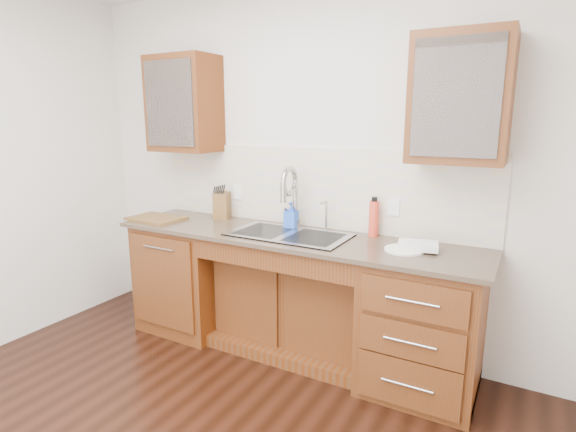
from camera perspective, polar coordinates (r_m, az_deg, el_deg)
The scene contains 23 objects.
wall_back at distance 3.42m, azimuth 3.24°, elevation 6.17°, with size 4.00×0.10×2.70m, color silver.
base_cabinet_left at distance 3.85m, azimuth -12.29°, elevation -7.32°, with size 0.70×0.62×0.88m, color #593014.
base_cabinet_center at distance 3.45m, azimuth 1.06°, elevation -11.03°, with size 1.20×0.44×0.70m, color #593014.
base_cabinet_right at distance 3.04m, azimuth 16.70°, elevation -13.03°, with size 0.70×0.62×0.88m, color #593014.
countertop at distance 3.18m, azimuth 0.22°, elevation -2.65°, with size 2.70×0.65×0.03m, color #84705B.
backsplash at distance 3.39m, azimuth 2.77°, elevation 3.63°, with size 2.70×0.02×0.59m, color beige.
sink at distance 3.19m, azimuth 0.09°, elevation -3.92°, with size 0.84×0.46×0.19m, color #9E9EA5.
faucet at distance 3.35m, azimuth 0.93°, elevation 1.89°, with size 0.04×0.04×0.40m, color #999993.
filter_tap at distance 3.27m, azimuth 4.88°, elevation 0.15°, with size 0.02×0.02×0.24m, color #999993.
upper_cabinet_left at distance 3.81m, azimuth -13.02°, elevation 13.65°, with size 0.55×0.34×0.75m, color #593014.
upper_cabinet_right at distance 2.89m, azimuth 21.05°, elevation 13.69°, with size 0.55×0.34×0.75m, color #593014.
outlet_left at distance 3.72m, azimuth -6.38°, elevation 3.02°, with size 0.08×0.01×0.12m, color white.
outlet_right at distance 3.16m, azimuth 13.28°, elevation 1.13°, with size 0.08×0.01×0.12m, color white.
soap_bottle at distance 3.33m, azimuth 0.40°, elevation 0.08°, with size 0.09×0.09×0.20m, color blue.
water_bottle at distance 3.16m, azimuth 10.83°, elevation -0.36°, with size 0.07×0.07×0.25m, color red.
plate at distance 2.88m, azimuth 14.55°, elevation -4.17°, with size 0.24×0.24×0.01m, color white.
dish_towel at distance 2.90m, azimuth 16.17°, elevation -3.61°, with size 0.24×0.17×0.04m, color white.
knife_block at distance 3.73m, azimuth -8.33°, elevation 1.37°, with size 0.12×0.19×0.21m, color #A68454.
cutting_board at distance 3.80m, azimuth -16.38°, elevation -0.29°, with size 0.43×0.30×0.02m, color olive.
cup_left_a at distance 3.84m, azimuth -13.60°, elevation 12.88°, with size 0.13×0.13×0.10m, color white.
cup_left_b at distance 3.77m, azimuth -12.26°, elevation 12.84°, with size 0.09×0.09×0.09m, color white.
cup_right_a at distance 2.90m, azimuth 18.59°, elevation 12.80°, with size 0.12×0.12×0.09m, color white.
cup_right_b at distance 2.87m, azimuth 23.28°, elevation 12.48°, with size 0.10×0.10×0.10m, color white.
Camera 1 is at (1.47, -1.27, 1.72)m, focal length 28.00 mm.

